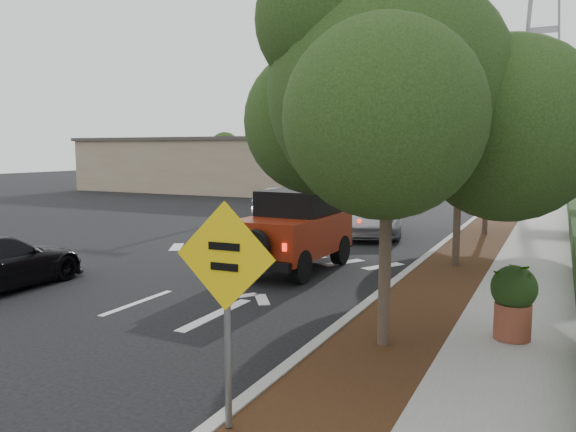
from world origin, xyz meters
The scene contains 17 objects.
ground centered at (0.00, 0.00, 0.00)m, with size 120.00×120.00×0.00m, color black.
curb centered at (4.60, 12.00, 0.07)m, with size 0.20×70.00×0.15m, color #9E9B93.
planting_strip centered at (5.60, 12.00, 0.06)m, with size 1.80×70.00×0.12m, color black.
sidewalk centered at (7.50, 12.00, 0.06)m, with size 2.00×70.00×0.12m, color gray.
commercial_building centered at (-16.00, 30.00, 2.00)m, with size 22.00×12.00×4.00m, color gray.
transmission_tower centered at (6.00, 48.00, 0.00)m, with size 7.00×4.00×28.00m, color slate, non-canonical shape.
street_tree_near centered at (5.60, -0.50, 0.00)m, with size 3.80×3.80×5.92m, color black, non-canonical shape.
street_tree_mid centered at (5.60, 6.50, 0.00)m, with size 3.20×3.20×5.32m, color black, non-canonical shape.
street_tree_far centered at (5.60, 13.00, 0.00)m, with size 3.40×3.40×5.62m, color black, non-canonical shape.
light_pole_a centered at (-6.50, 26.00, 0.00)m, with size 2.00×0.22×9.00m, color slate, non-canonical shape.
light_pole_b centered at (-7.50, 38.00, 0.00)m, with size 2.00×0.22×9.00m, color slate, non-canonical shape.
red_jeep centered at (1.63, 4.69, 1.11)m, with size 2.01×4.32×2.19m.
silver_suv_ahead centered at (1.14, 11.66, 0.80)m, with size 2.66×5.77×1.60m, color #B6B8BF.
silver_sedan_oncoming centered at (-3.73, 15.12, 0.72)m, with size 1.53×4.38×1.44m, color #B3B6BC.
parked_suv centered at (-10.55, 26.92, 0.76)m, with size 1.79×4.44×1.51m, color #B4B6BD.
speed_hump_sign centered at (4.80, -4.02, 1.80)m, with size 1.22×0.12×2.60m.
terracotta_planter centered at (7.48, 0.68, 0.89)m, with size 0.75×0.75×1.31m.
Camera 1 is at (8.08, -9.20, 3.30)m, focal length 35.00 mm.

